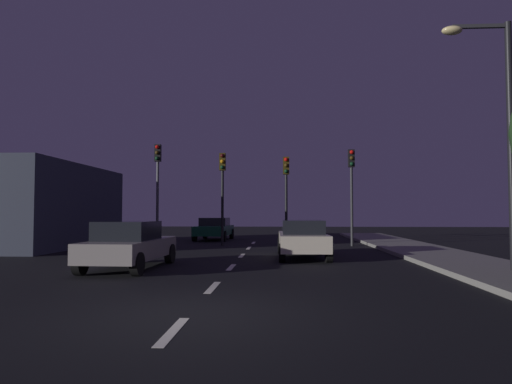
% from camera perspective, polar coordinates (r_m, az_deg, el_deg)
% --- Properties ---
extents(ground_plane, '(80.00, 80.00, 0.00)m').
position_cam_1_polar(ground_plane, '(14.85, -2.88, -9.16)').
color(ground_plane, black).
extents(sidewalk_curb_right, '(3.00, 40.00, 0.15)m').
position_cam_1_polar(sidewalk_curb_right, '(15.91, 25.38, -8.20)').
color(sidewalk_curb_right, gray).
rests_on(sidewalk_curb_right, ground_plane).
extents(lane_stripe_nearest, '(0.16, 1.60, 0.01)m').
position_cam_1_polar(lane_stripe_nearest, '(6.87, -10.45, -16.84)').
color(lane_stripe_nearest, silver).
rests_on(lane_stripe_nearest, ground_plane).
extents(lane_stripe_second, '(0.16, 1.60, 0.01)m').
position_cam_1_polar(lane_stripe_second, '(10.53, -5.46, -11.85)').
color(lane_stripe_second, silver).
rests_on(lane_stripe_second, ground_plane).
extents(lane_stripe_third, '(0.16, 1.60, 0.01)m').
position_cam_1_polar(lane_stripe_third, '(14.26, -3.14, -9.42)').
color(lane_stripe_third, silver).
rests_on(lane_stripe_third, ground_plane).
extents(lane_stripe_fourth, '(0.16, 1.60, 0.01)m').
position_cam_1_polar(lane_stripe_fourth, '(18.02, -1.79, -7.99)').
color(lane_stripe_fourth, silver).
rests_on(lane_stripe_fourth, ground_plane).
extents(lane_stripe_fifth, '(0.16, 1.60, 0.01)m').
position_cam_1_polar(lane_stripe_fifth, '(21.79, -0.92, -7.06)').
color(lane_stripe_fifth, silver).
rests_on(lane_stripe_fifth, ground_plane).
extents(lane_stripe_sixth, '(0.16, 1.60, 0.01)m').
position_cam_1_polar(lane_stripe_sixth, '(25.58, -0.31, -6.40)').
color(lane_stripe_sixth, silver).
rests_on(lane_stripe_sixth, ground_plane).
extents(traffic_signal_far_left, '(0.32, 0.38, 5.27)m').
position_cam_1_polar(traffic_signal_far_left, '(24.22, -12.28, 2.13)').
color(traffic_signal_far_left, '#4C4C51').
rests_on(traffic_signal_far_left, ground_plane).
extents(traffic_signal_center_left, '(0.32, 0.38, 4.78)m').
position_cam_1_polar(traffic_signal_center_left, '(23.51, -4.25, 1.46)').
color(traffic_signal_center_left, black).
rests_on(traffic_signal_center_left, ground_plane).
extents(traffic_signal_center_right, '(0.32, 0.38, 4.56)m').
position_cam_1_polar(traffic_signal_center_right, '(23.31, 3.82, 1.14)').
color(traffic_signal_center_right, black).
rests_on(traffic_signal_center_right, ground_plane).
extents(traffic_signal_far_right, '(0.32, 0.38, 4.92)m').
position_cam_1_polar(traffic_signal_far_right, '(23.60, 11.94, 1.71)').
color(traffic_signal_far_right, '#2D2D30').
rests_on(traffic_signal_far_right, ground_plane).
extents(car_stopped_ahead, '(1.89, 4.43, 1.41)m').
position_cam_1_polar(car_stopped_ahead, '(17.22, 5.86, -5.82)').
color(car_stopped_ahead, beige).
rests_on(car_stopped_ahead, ground_plane).
extents(car_adjacent_lane, '(1.94, 4.27, 1.43)m').
position_cam_1_polar(car_adjacent_lane, '(14.28, -15.66, -6.39)').
color(car_adjacent_lane, gray).
rests_on(car_adjacent_lane, ground_plane).
extents(car_oncoming_far, '(2.13, 4.14, 1.37)m').
position_cam_1_polar(car_oncoming_far, '(28.29, -5.28, -4.59)').
color(car_oncoming_far, '#0F4C2D').
rests_on(car_oncoming_far, ground_plane).
extents(street_lamp_right, '(1.88, 0.36, 6.94)m').
position_cam_1_polar(street_lamp_right, '(14.15, 28.29, 7.87)').
color(street_lamp_right, black).
rests_on(street_lamp_right, ground_plane).
extents(storefront_left, '(4.50, 9.74, 4.03)m').
position_cam_1_polar(storefront_left, '(24.85, -25.18, -1.62)').
color(storefront_left, '#333847').
rests_on(storefront_left, ground_plane).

